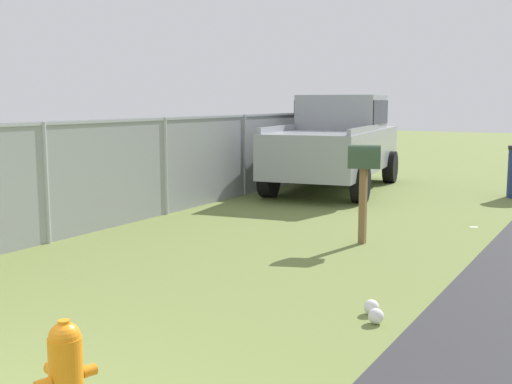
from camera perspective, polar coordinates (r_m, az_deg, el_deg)
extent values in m
sphere|color=orange|center=(3.91, -16.83, -12.43)|extent=(0.19, 0.19, 0.19)
cylinder|color=orange|center=(3.89, -16.87, -11.52)|extent=(0.07, 0.07, 0.08)
cylinder|color=orange|center=(4.13, -17.66, -14.97)|extent=(0.12, 0.13, 0.09)
cylinder|color=orange|center=(4.06, -14.81, -15.26)|extent=(0.10, 0.09, 0.07)
cube|color=brown|center=(8.86, 9.58, -1.25)|extent=(0.09, 0.09, 1.05)
cube|color=#334C33|center=(8.78, 9.68, 2.84)|extent=(0.34, 0.48, 0.22)
cylinder|color=#334C33|center=(8.77, 9.70, 3.55)|extent=(0.34, 0.48, 0.20)
cube|color=red|center=(8.88, 9.94, 3.32)|extent=(0.02, 0.04, 0.18)
cube|color=#93999E|center=(14.21, 7.10, 3.77)|extent=(5.23, 2.62, 0.90)
cube|color=#93999E|center=(14.75, 7.76, 7.15)|extent=(1.94, 1.98, 0.76)
cube|color=black|center=(14.75, 7.76, 7.15)|extent=(1.90, 2.01, 0.53)
cube|color=#93999E|center=(13.38, 2.30, 5.74)|extent=(2.59, 0.47, 0.12)
cube|color=#93999E|center=(12.91, 9.67, 5.54)|extent=(2.59, 0.47, 0.12)
cylinder|color=black|center=(16.09, 5.29, 2.52)|extent=(0.79, 0.37, 0.76)
cylinder|color=black|center=(15.67, 11.97, 2.22)|extent=(0.79, 0.37, 0.76)
cylinder|color=black|center=(12.97, 1.16, 1.19)|extent=(0.79, 0.37, 0.76)
cylinder|color=black|center=(12.44, 9.37, 0.78)|extent=(0.79, 0.37, 0.76)
cylinder|color=#9EA3A8|center=(9.17, -18.35, 0.76)|extent=(0.07, 0.07, 1.68)
cylinder|color=#9EA3A8|center=(11.07, -8.14, 2.31)|extent=(0.07, 0.07, 1.68)
cylinder|color=#9EA3A8|center=(13.22, -1.06, 3.33)|extent=(0.07, 0.07, 1.68)
cylinder|color=#9EA3A8|center=(15.52, 3.99, 4.04)|extent=(0.07, 0.07, 1.68)
cylinder|color=#9EA3A8|center=(17.91, 7.72, 4.54)|extent=(0.07, 0.07, 1.68)
cube|color=#9EA3A8|center=(11.02, -8.22, 6.51)|extent=(15.76, 0.04, 0.04)
cube|color=gray|center=(11.07, -8.14, 2.31)|extent=(15.76, 0.01, 1.68)
sphere|color=silver|center=(6.06, 10.33, -10.14)|extent=(0.14, 0.14, 0.14)
cube|color=silver|center=(10.51, 18.99, -2.99)|extent=(0.12, 0.14, 0.01)
sphere|color=silver|center=(5.83, 10.73, -10.90)|extent=(0.14, 0.14, 0.14)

